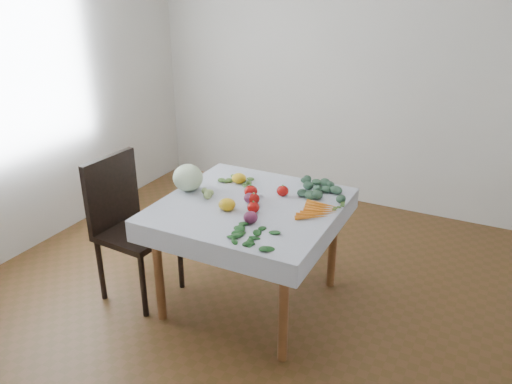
% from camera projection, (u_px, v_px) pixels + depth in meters
% --- Properties ---
extents(ground, '(4.00, 4.00, 0.00)m').
position_uv_depth(ground, '(251.00, 300.00, 3.54)').
color(ground, brown).
extents(back_wall, '(4.00, 0.04, 2.70)m').
position_uv_depth(back_wall, '(348.00, 65.00, 4.64)').
color(back_wall, silver).
rests_on(back_wall, ground).
extents(left_wall, '(0.04, 4.00, 2.70)m').
position_uv_depth(left_wall, '(18.00, 84.00, 3.82)').
color(left_wall, silver).
rests_on(left_wall, ground).
extents(table, '(1.00, 1.00, 0.75)m').
position_uv_depth(table, '(250.00, 218.00, 3.28)').
color(table, brown).
rests_on(table, ground).
extents(tablecloth, '(1.12, 1.12, 0.01)m').
position_uv_depth(tablecloth, '(250.00, 204.00, 3.24)').
color(tablecloth, silver).
rests_on(tablecloth, table).
extents(chair, '(0.48, 0.48, 1.01)m').
position_uv_depth(chair, '(126.00, 218.00, 3.44)').
color(chair, black).
rests_on(chair, ground).
extents(cabbage, '(0.27, 0.27, 0.18)m').
position_uv_depth(cabbage, '(188.00, 178.00, 3.40)').
color(cabbage, beige).
rests_on(cabbage, tablecloth).
extents(tomato_a, '(0.09, 0.09, 0.07)m').
position_uv_depth(tomato_a, '(283.00, 191.00, 3.34)').
color(tomato_a, '#A90D0B').
rests_on(tomato_a, tablecloth).
extents(tomato_b, '(0.10, 0.10, 0.08)m').
position_uv_depth(tomato_b, '(251.00, 191.00, 3.32)').
color(tomato_b, '#A90D0B').
rests_on(tomato_b, tablecloth).
extents(tomato_c, '(0.10, 0.10, 0.07)m').
position_uv_depth(tomato_c, '(254.00, 199.00, 3.22)').
color(tomato_c, '#A90D0B').
rests_on(tomato_c, tablecloth).
extents(tomato_d, '(0.09, 0.09, 0.07)m').
position_uv_depth(tomato_d, '(253.00, 207.00, 3.10)').
color(tomato_d, '#A90D0B').
rests_on(tomato_d, tablecloth).
extents(heirloom_back, '(0.13, 0.13, 0.07)m').
position_uv_depth(heirloom_back, '(239.00, 178.00, 3.54)').
color(heirloom_back, yellow).
rests_on(heirloom_back, tablecloth).
extents(heirloom_front, '(0.11, 0.11, 0.08)m').
position_uv_depth(heirloom_front, '(227.00, 204.00, 3.13)').
color(heirloom_front, yellow).
rests_on(heirloom_front, tablecloth).
extents(onion_a, '(0.10, 0.10, 0.07)m').
position_uv_depth(onion_a, '(250.00, 198.00, 3.24)').
color(onion_a, '#531736').
rests_on(onion_a, tablecloth).
extents(onion_b, '(0.09, 0.09, 0.07)m').
position_uv_depth(onion_b, '(251.00, 217.00, 2.97)').
color(onion_b, '#531736').
rests_on(onion_b, tablecloth).
extents(tomatillo_cluster, '(0.11, 0.11, 0.04)m').
position_uv_depth(tomatillo_cluster, '(207.00, 193.00, 3.34)').
color(tomatillo_cluster, '#95B065').
rests_on(tomatillo_cluster, tablecloth).
extents(carrot_bunch, '(0.21, 0.29, 0.03)m').
position_uv_depth(carrot_bunch, '(319.00, 211.00, 3.10)').
color(carrot_bunch, orange).
rests_on(carrot_bunch, tablecloth).
extents(kale_bunch, '(0.33, 0.30, 0.05)m').
position_uv_depth(kale_bunch, '(322.00, 189.00, 3.40)').
color(kale_bunch, '#34553E').
rests_on(kale_bunch, tablecloth).
extents(basil_bunch, '(0.30, 0.24, 0.01)m').
position_uv_depth(basil_bunch, '(254.00, 236.00, 2.82)').
color(basil_bunch, '#164819').
rests_on(basil_bunch, tablecloth).
extents(dill_bunch, '(0.23, 0.17, 0.02)m').
position_uv_depth(dill_bunch, '(238.00, 179.00, 3.59)').
color(dill_bunch, '#4E7435').
rests_on(dill_bunch, tablecloth).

